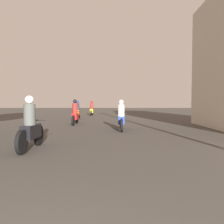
{
  "coord_description": "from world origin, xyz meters",
  "views": [
    {
      "loc": [
        0.81,
        -0.44,
        1.34
      ],
      "look_at": [
        0.6,
        17.56,
        0.6
      ],
      "focal_mm": 35.0,
      "sensor_mm": 36.0,
      "label": 1
    }
  ],
  "objects_px": {
    "motorcycle_blue": "(121,118)",
    "motorcycle_orange": "(78,112)",
    "motorcycle_black": "(31,128)",
    "motorcycle_red": "(75,114)",
    "motorcycle_yellow": "(92,110)"
  },
  "relations": [
    {
      "from": "motorcycle_black",
      "to": "motorcycle_orange",
      "type": "xyz_separation_m",
      "value": [
        -0.7,
        12.02,
        0.0
      ]
    },
    {
      "from": "motorcycle_blue",
      "to": "motorcycle_yellow",
      "type": "relative_size",
      "value": 1.11
    },
    {
      "from": "motorcycle_blue",
      "to": "motorcycle_yellow",
      "type": "height_order",
      "value": "motorcycle_yellow"
    },
    {
      "from": "motorcycle_red",
      "to": "motorcycle_black",
      "type": "bearing_deg",
      "value": -89.74
    },
    {
      "from": "motorcycle_red",
      "to": "motorcycle_blue",
      "type": "bearing_deg",
      "value": -45.88
    },
    {
      "from": "motorcycle_black",
      "to": "motorcycle_yellow",
      "type": "xyz_separation_m",
      "value": [
        -0.06,
        17.27,
        0.02
      ]
    },
    {
      "from": "motorcycle_black",
      "to": "motorcycle_red",
      "type": "xyz_separation_m",
      "value": [
        -0.06,
        7.39,
        0.01
      ]
    },
    {
      "from": "motorcycle_red",
      "to": "motorcycle_yellow",
      "type": "relative_size",
      "value": 1.07
    },
    {
      "from": "motorcycle_black",
      "to": "motorcycle_orange",
      "type": "relative_size",
      "value": 0.89
    },
    {
      "from": "motorcycle_red",
      "to": "motorcycle_orange",
      "type": "height_order",
      "value": "motorcycle_red"
    },
    {
      "from": "motorcycle_black",
      "to": "motorcycle_blue",
      "type": "bearing_deg",
      "value": 57.83
    },
    {
      "from": "motorcycle_blue",
      "to": "motorcycle_orange",
      "type": "height_order",
      "value": "motorcycle_orange"
    },
    {
      "from": "motorcycle_red",
      "to": "motorcycle_orange",
      "type": "distance_m",
      "value": 4.67
    },
    {
      "from": "motorcycle_black",
      "to": "motorcycle_red",
      "type": "relative_size",
      "value": 0.97
    },
    {
      "from": "motorcycle_blue",
      "to": "motorcycle_orange",
      "type": "xyz_separation_m",
      "value": [
        -3.43,
        7.48,
        0.01
      ]
    }
  ]
}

